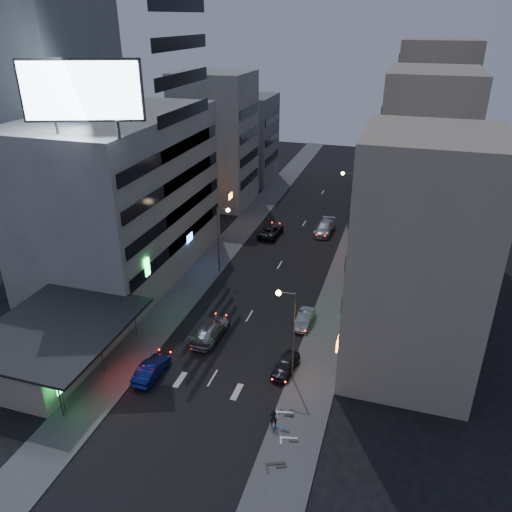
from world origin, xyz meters
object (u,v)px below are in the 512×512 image
at_px(parked_car_right_far, 325,228).
at_px(person, 273,418).
at_px(parked_car_right_mid, 304,319).
at_px(scooter_silver_a, 298,431).
at_px(parked_car_left, 271,230).
at_px(scooter_blue, 291,423).
at_px(scooter_black_b, 295,409).
at_px(road_car_blue, 151,370).
at_px(parked_car_right_near, 286,365).
at_px(scooter_black_a, 286,455).
at_px(road_car_silver, 210,330).
at_px(scooter_silver_b, 294,406).

distance_m(parked_car_right_far, person, 37.19).
bearing_deg(parked_car_right_mid, scooter_silver_a, -77.11).
height_order(parked_car_left, scooter_blue, parked_car_left).
bearing_deg(scooter_blue, scooter_black_b, 2.29).
relative_size(parked_car_right_far, road_car_blue, 1.26).
relative_size(parked_car_right_near, parked_car_right_far, 0.70).
bearing_deg(parked_car_right_far, scooter_black_a, -80.67).
distance_m(road_car_silver, person, 12.60).
xyz_separation_m(parked_car_right_mid, road_car_blue, (-10.52, -11.41, 0.06)).
relative_size(road_car_blue, scooter_silver_a, 2.29).
relative_size(parked_car_right_mid, parked_car_right_far, 0.72).
xyz_separation_m(parked_car_left, parked_car_right_far, (6.88, 2.97, 0.05)).
relative_size(person, scooter_silver_b, 0.76).
xyz_separation_m(person, scooter_blue, (1.27, 0.05, -0.25)).
xyz_separation_m(scooter_black_a, scooter_silver_a, (0.34, 2.34, -0.04)).
height_order(road_car_blue, scooter_silver_a, road_car_blue).
bearing_deg(scooter_black_a, parked_car_right_far, -17.07).
xyz_separation_m(road_car_blue, scooter_black_a, (12.86, -5.40, 0.02)).
height_order(parked_car_right_mid, road_car_blue, road_car_blue).
distance_m(parked_car_right_far, road_car_silver, 28.50).
xyz_separation_m(scooter_silver_a, scooter_blue, (-0.71, 0.62, -0.05)).
bearing_deg(parked_car_right_near, scooter_blue, -65.53).
xyz_separation_m(road_car_silver, scooter_black_a, (10.28, -12.07, -0.07)).
distance_m(road_car_blue, person, 11.49).
bearing_deg(parked_car_left, scooter_black_b, 111.75).
relative_size(parked_car_right_far, scooter_silver_a, 2.89).
bearing_deg(scooter_black_b, scooter_blue, -168.95).
distance_m(scooter_blue, scooter_silver_b, 1.78).
bearing_deg(parked_car_right_mid, scooter_silver_b, -79.03).
relative_size(road_car_silver, scooter_silver_a, 2.93).
bearing_deg(road_car_silver, scooter_blue, 139.58).
relative_size(road_car_silver, person, 3.57).
relative_size(parked_car_right_mid, scooter_blue, 2.28).
distance_m(parked_car_left, road_car_blue, 31.66).
distance_m(person, scooter_black_b, 2.04).
bearing_deg(parked_car_right_far, scooter_black_b, -80.49).
bearing_deg(road_car_blue, road_car_silver, -110.41).
bearing_deg(person, scooter_black_a, 97.30).
bearing_deg(scooter_silver_b, scooter_blue, 172.42).
bearing_deg(parked_car_right_mid, person, -84.72).
bearing_deg(road_car_blue, parked_car_right_mid, -131.99).
bearing_deg(scooter_silver_a, parked_car_right_far, -5.94).
distance_m(road_car_silver, scooter_blue, 13.46).
xyz_separation_m(parked_car_left, person, (9.75, -34.11, 0.15)).
height_order(parked_car_left, parked_car_right_far, parked_car_right_far).
bearing_deg(person, parked_car_right_mid, -109.24).
bearing_deg(scooter_black_b, scooter_silver_b, 38.08).
distance_m(parked_car_right_mid, scooter_silver_a, 14.71).
distance_m(parked_car_left, scooter_black_a, 38.74).
bearing_deg(parked_car_right_near, person, -76.52).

